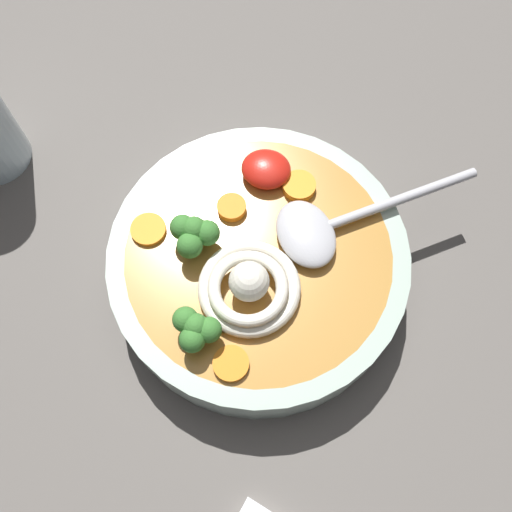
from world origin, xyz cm
name	(u,v)px	position (x,y,z in cm)	size (l,w,h in cm)	color
table_slab	(258,282)	(0.00, 0.00, 1.36)	(97.19, 97.19, 2.72)	#5B5651
soup_bowl	(256,268)	(-0.14, -0.24, 5.31)	(23.86, 23.86, 5.03)	#9EB2A3
noodle_pile	(250,287)	(0.09, -3.20, 8.82)	(8.56, 8.39, 3.44)	silver
soup_spoon	(322,228)	(4.44, 2.92, 8.54)	(16.09, 12.56, 1.60)	#B7B7BC
chili_sauce_dollop	(266,169)	(-0.97, 7.08, 8.66)	(4.07, 3.67, 1.83)	red
broccoli_floret_near_spoon	(196,329)	(-2.87, -7.40, 9.57)	(3.69, 3.17, 2.91)	#7A9E60
broccoli_floret_front	(193,236)	(-4.96, -0.48, 9.67)	(3.89, 3.35, 3.08)	#7A9E60
carrot_slice_extra_a	(149,227)	(-8.95, 0.26, 7.95)	(2.81, 2.81, 0.41)	orange
carrot_slice_beside_noodles	(232,207)	(-2.96, 3.31, 8.09)	(2.35, 2.35, 0.70)	orange
carrot_slice_rear	(238,365)	(0.49, -8.91, 7.99)	(2.64, 2.64, 0.50)	orange
carrot_slice_extra_b	(299,186)	(1.94, 6.44, 8.11)	(2.72, 2.72, 0.73)	orange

